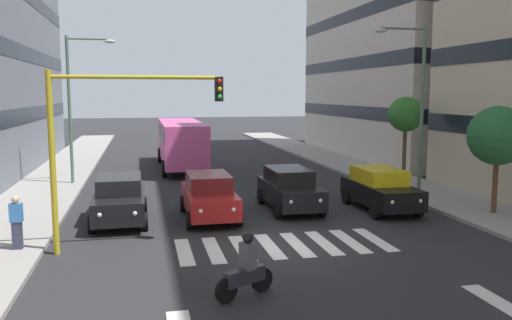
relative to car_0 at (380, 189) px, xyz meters
name	(u,v)px	position (x,y,z in m)	size (l,w,h in m)	color
ground_plane	(283,245)	(5.29, 4.12, -0.89)	(180.00, 180.00, 0.00)	#262628
crosswalk_markings	(283,245)	(5.29, 4.12, -0.88)	(6.75, 2.80, 0.01)	silver
lane_arrow_0	(498,302)	(1.63, 9.62, -0.88)	(0.50, 2.20, 0.01)	silver
car_0	(380,189)	(0.00, 0.00, 0.00)	(2.02, 4.44, 1.72)	black
car_1	(289,188)	(3.67, -0.85, 0.00)	(2.02, 4.44, 1.72)	black
car_2	(209,196)	(7.13, -0.05, 0.00)	(2.02, 4.44, 1.72)	maroon
car_3	(120,199)	(10.49, -0.19, 0.00)	(2.02, 4.44, 1.72)	black
bus_behind_traffic	(181,139)	(7.13, -14.17, 0.97)	(2.78, 10.50, 3.00)	#DB5193
motorcycle_with_rider	(246,271)	(7.30, 8.05, -0.24)	(1.55, 0.89, 1.57)	black
traffic_light_gantry	(105,129)	(10.69, 3.53, 2.88)	(5.19, 0.36, 5.50)	#AD991E
street_lamp_left	(415,96)	(-2.28, -1.50, 3.83)	(2.46, 0.28, 7.60)	#4C6B56
street_lamp_right	(76,95)	(12.86, -8.81, 3.82)	(2.48, 0.28, 7.59)	#4C6B56
street_tree_0	(498,136)	(-3.86, 2.07, 2.29)	(2.30, 2.30, 4.19)	#513823
street_tree_1	(406,115)	(-3.85, -5.20, 2.81)	(1.82, 1.82, 4.50)	#513823
pedestrian_waiting	(17,221)	(13.37, 3.24, 0.11)	(0.36, 0.24, 1.63)	#2D3347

